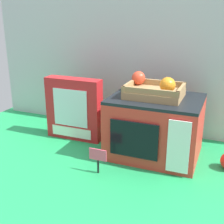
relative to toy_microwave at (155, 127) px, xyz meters
name	(u,v)px	position (x,y,z in m)	size (l,w,h in m)	color
ground_plane	(122,148)	(-0.15, 0.00, -0.13)	(1.70, 1.70, 0.00)	#219E54
display_back_panel	(141,62)	(-0.15, 0.26, 0.22)	(1.61, 0.03, 0.69)	#B7BABF
toy_microwave	(155,127)	(0.00, 0.00, 0.00)	(0.37, 0.29, 0.25)	red
food_groups_crate	(154,90)	(-0.01, 0.01, 0.16)	(0.23, 0.18, 0.09)	#A37F51
cookie_set_box	(74,109)	(-0.40, 0.03, 0.02)	(0.27, 0.07, 0.29)	red
price_sign	(98,157)	(-0.16, -0.23, -0.06)	(0.07, 0.01, 0.10)	black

